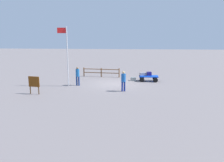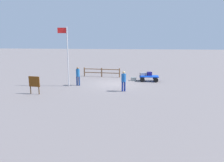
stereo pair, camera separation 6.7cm
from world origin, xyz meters
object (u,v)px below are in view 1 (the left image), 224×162
suitcase_dark (143,74)px  luggage_cart (148,77)px  worker_lead (123,79)px  signboard (34,83)px  suitcase_tan (133,79)px  worker_trailing (78,75)px  flagpole (67,53)px  suitcase_maroon (149,74)px

suitcase_dark → luggage_cart: bearing=158.9°
worker_lead → signboard: 7.07m
suitcase_dark → suitcase_tan: 1.09m
worker_trailing → flagpole: 2.23m
suitcase_maroon → signboard: bearing=33.5°
luggage_cart → flagpole: 8.44m
suitcase_tan → signboard: bearing=38.6°
worker_trailing → suitcase_maroon: bearing=-157.3°
suitcase_tan → luggage_cart: bearing=173.5°
suitcase_dark → worker_trailing: bearing=25.2°
worker_trailing → suitcase_dark: bearing=-154.8°
suitcase_dark → flagpole: size_ratio=0.13×
flagpole → signboard: bearing=59.6°
suitcase_maroon → signboard: size_ratio=0.37×
suitcase_dark → suitcase_tan: bearing=2.8°
suitcase_dark → flagpole: bearing=24.8°
luggage_cart → worker_trailing: 7.13m
suitcase_maroon → flagpole: size_ratio=0.10×
worker_lead → flagpole: flagpole is taller
luggage_cart → worker_trailing: (6.60, 2.62, 0.59)m
suitcase_maroon → worker_lead: bearing=62.5°
suitcase_dark → signboard: size_ratio=0.50×
signboard → worker_trailing: bearing=-128.0°
suitcase_dark → worker_lead: bearing=69.3°
worker_lead → worker_trailing: (4.28, -1.81, 0.01)m
suitcase_tan → flagpole: bearing=27.8°
suitcase_tan → worker_lead: size_ratio=0.33×
suitcase_tan → worker_lead: worker_lead is taller
suitcase_tan → worker_lead: bearing=80.0°
worker_lead → worker_trailing: 4.64m
suitcase_tan → signboard: size_ratio=0.40×
suitcase_tan → worker_trailing: worker_trailing is taller
luggage_cart → suitcase_dark: suitcase_dark is taller
suitcase_dark → worker_trailing: worker_trailing is taller
worker_lead → signboard: worker_lead is taller
suitcase_maroon → worker_trailing: (6.67, 2.79, 0.25)m
worker_lead → worker_trailing: bearing=-22.9°
luggage_cart → signboard: bearing=32.9°
luggage_cart → suitcase_tan: bearing=-6.5°
luggage_cart → suitcase_tan: 1.54m
luggage_cart → signboard: signboard is taller
worker_lead → worker_trailing: size_ratio=0.98×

